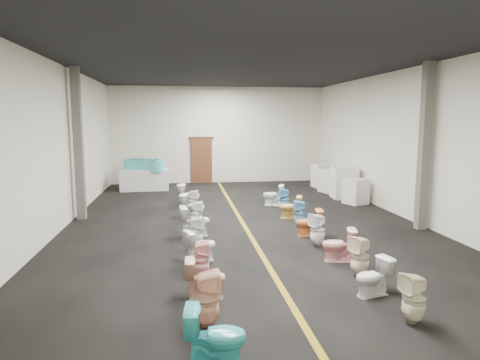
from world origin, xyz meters
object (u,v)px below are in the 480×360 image
(toilet_left_5, at_px, (196,232))
(toilet_right_5, at_px, (309,223))
(toilet_left_0, at_px, (216,336))
(toilet_right_6, at_px, (300,214))
(toilet_left_2, at_px, (205,278))
(toilet_left_3, at_px, (201,260))
(display_table, at_px, (145,179))
(toilet_left_9, at_px, (193,201))
(toilet_right_1, at_px, (373,277))
(appliance_crate_a, at_px, (356,191))
(toilet_right_8, at_px, (284,200))
(toilet_left_4, at_px, (200,246))
(toilet_right_3, at_px, (339,245))
(bathtub, at_px, (144,165))
(appliance_crate_b, at_px, (344,182))
(toilet_right_4, at_px, (318,230))
(toilet_left_1, at_px, (206,299))
(toilet_right_2, at_px, (360,256))
(toilet_right_7, at_px, (290,207))
(toilet_right_9, at_px, (273,195))
(appliance_crate_c, at_px, (332,181))
(toilet_left_10, at_px, (189,195))
(toilet_left_6, at_px, (195,221))
(toilet_left_8, at_px, (193,206))
(toilet_right_0, at_px, (414,298))
(toilet_left_7, at_px, (197,214))
(appliance_crate_d, at_px, (321,176))

(toilet_left_5, distance_m, toilet_right_5, 2.96)
(toilet_left_0, bearing_deg, toilet_right_6, -17.54)
(toilet_left_2, relative_size, toilet_left_3, 0.96)
(display_table, height_order, toilet_left_9, display_table)
(display_table, xyz_separation_m, toilet_right_1, (4.77, -11.83, -0.11))
(appliance_crate_a, bearing_deg, toilet_right_8, -162.26)
(toilet_left_4, height_order, toilet_right_5, toilet_right_5)
(toilet_right_3, bearing_deg, bathtub, -143.97)
(display_table, distance_m, toilet_left_9, 5.12)
(appliance_crate_b, height_order, toilet_right_4, appliance_crate_b)
(display_table, height_order, toilet_left_1, display_table)
(toilet_left_0, bearing_deg, toilet_right_2, -42.22)
(toilet_left_2, height_order, toilet_right_7, toilet_right_7)
(bathtub, bearing_deg, appliance_crate_a, -3.47)
(toilet_right_3, xyz_separation_m, toilet_right_9, (-0.11, 5.98, 0.02))
(appliance_crate_a, distance_m, toilet_left_0, 11.05)
(appliance_crate_c, bearing_deg, toilet_left_5, -130.19)
(toilet_right_1, bearing_deg, display_table, -172.84)
(display_table, relative_size, toilet_left_5, 2.81)
(appliance_crate_c, xyz_separation_m, toilet_right_8, (-2.82, -3.37, -0.08))
(toilet_left_2, bearing_deg, toilet_left_10, 2.95)
(bathtub, distance_m, toilet_left_6, 7.89)
(toilet_left_8, xyz_separation_m, toilet_left_9, (0.01, 0.90, -0.01))
(toilet_right_8, bearing_deg, toilet_left_5, -41.41)
(display_table, relative_size, bathtub, 1.14)
(toilet_left_5, xyz_separation_m, toilet_left_9, (0.01, 3.79, 0.01))
(appliance_crate_b, bearing_deg, toilet_left_10, -172.71)
(toilet_left_3, xyz_separation_m, toilet_right_9, (2.83, 6.57, 0.01))
(display_table, height_order, toilet_left_0, display_table)
(toilet_left_8, bearing_deg, toilet_right_2, -130.36)
(toilet_left_5, bearing_deg, appliance_crate_c, -22.21)
(appliance_crate_c, relative_size, toilet_left_0, 1.23)
(toilet_left_10, height_order, toilet_right_4, toilet_right_4)
(appliance_crate_c, height_order, toilet_right_5, appliance_crate_c)
(display_table, distance_m, toilet_right_8, 7.01)
(toilet_right_9, bearing_deg, toilet_right_0, 20.75)
(toilet_left_3, height_order, toilet_left_9, toilet_left_9)
(toilet_right_1, bearing_deg, bathtub, -172.84)
(toilet_left_8, height_order, toilet_right_9, toilet_left_8)
(appliance_crate_b, relative_size, toilet_left_2, 1.74)
(toilet_left_4, relative_size, toilet_right_2, 0.87)
(appliance_crate_b, xyz_separation_m, toilet_right_4, (-2.96, -5.90, -0.21))
(toilet_left_9, bearing_deg, toilet_left_0, -165.27)
(toilet_left_7, height_order, toilet_right_8, toilet_right_8)
(appliance_crate_d, distance_m, toilet_right_1, 11.85)
(display_table, bearing_deg, toilet_right_0, -69.06)
(appliance_crate_a, relative_size, toilet_left_8, 1.19)
(toilet_right_6, bearing_deg, toilet_right_5, 9.42)
(toilet_left_6, bearing_deg, appliance_crate_b, -56.50)
(toilet_left_1, bearing_deg, display_table, 5.07)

